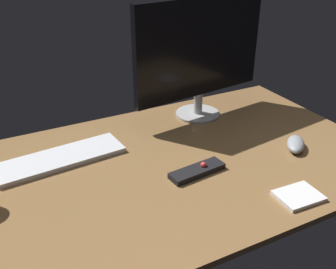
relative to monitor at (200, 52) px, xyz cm
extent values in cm
cube|color=olive|center=(-26.63, -27.38, -26.91)|extent=(140.00, 84.00, 2.00)
cylinder|color=#B7B7B7|center=(0.00, 0.00, -25.41)|extent=(17.54, 17.54, 1.00)
cylinder|color=#B7B7B7|center=(0.00, 0.00, -20.77)|extent=(3.45, 3.45, 8.27)
cube|color=black|center=(0.00, 0.00, 1.69)|extent=(56.52, 9.50, 36.64)
cube|color=silver|center=(-57.95, -9.43, -25.08)|extent=(42.07, 16.49, 1.66)
ellipsoid|color=#999EA5|center=(15.45, -38.90, -24.11)|extent=(12.26, 12.56, 3.59)
cube|color=black|center=(-22.47, -36.55, -24.98)|extent=(18.65, 7.35, 1.86)
sphere|color=red|center=(-20.06, -36.31, -23.70)|extent=(2.00, 2.00, 2.00)
cube|color=white|center=(-3.48, -60.32, -25.35)|extent=(12.70, 10.24, 1.12)
camera|label=1|loc=(-78.12, -123.88, 42.37)|focal=42.58mm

